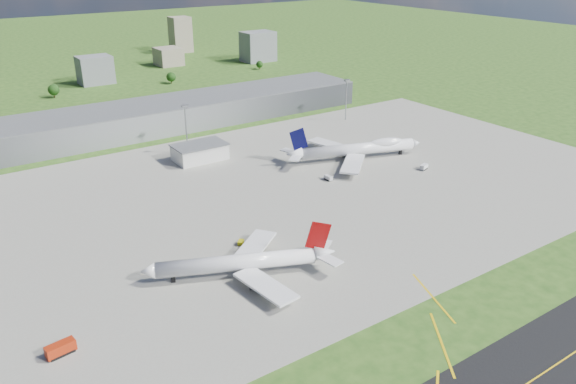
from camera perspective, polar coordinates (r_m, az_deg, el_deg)
ground at (r=336.05m, az=-14.20°, el=5.30°), size 1400.00×1400.00×0.00m
apron at (r=246.47m, az=-2.77°, el=-0.69°), size 360.00×190.00×0.08m
terminal at (r=347.51m, az=-15.22°, el=7.09°), size 300.00×42.00×15.00m
ops_building at (r=294.34m, az=-8.95°, el=3.99°), size 26.00×16.00×8.00m
mast_center at (r=303.24m, az=-10.36°, el=7.20°), size 3.50×2.00×25.90m
mast_east at (r=360.12m, az=5.96°, el=10.03°), size 3.50×2.00×25.90m
airliner_red_twin at (r=189.08m, az=-4.51°, el=-7.16°), size 61.69×46.56×17.84m
airliner_blue_quad at (r=293.88m, az=7.10°, el=4.35°), size 72.55×55.61×19.45m
fire_truck at (r=168.66m, az=-22.10°, el=-14.57°), size 8.22×4.04×3.50m
tug_yellow at (r=209.40m, az=-4.82°, el=-5.15°), size 3.48×3.49×1.60m
van_white_near at (r=266.10m, az=4.11°, el=1.42°), size 2.14×4.49×2.31m
van_white_far at (r=286.60m, az=13.64°, el=2.47°), size 5.45×3.81×2.56m
bldg_c at (r=487.66m, az=-19.01°, el=11.65°), size 26.00×20.00×22.00m
bldg_ce at (r=550.99m, az=-12.05°, el=13.31°), size 22.00×24.00×16.00m
bldg_e at (r=559.20m, az=-3.06°, el=14.54°), size 30.00×22.00×28.00m
bldg_tall_e at (r=619.53m, az=-10.87°, el=15.43°), size 20.00×18.00×36.00m
tree_c at (r=451.02m, az=-22.72°, el=9.55°), size 8.10×8.10×9.90m
tree_e at (r=472.07m, az=-11.79°, el=11.37°), size 7.65×7.65×9.35m
tree_far_e at (r=521.11m, az=-2.91°, el=12.83°), size 6.30×6.30×7.70m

